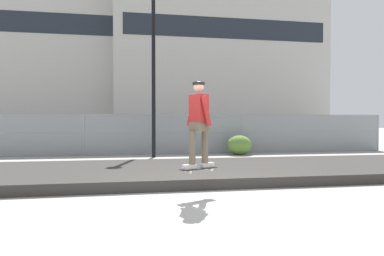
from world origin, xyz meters
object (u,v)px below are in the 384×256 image
object	(u,v)px
parked_car_near	(112,133)
shrub_left	(239,145)
skateboard	(199,169)
street_lamp	(153,45)
skater	(199,119)

from	to	relation	value
parked_car_near	shrub_left	distance (m)	7.57
skateboard	shrub_left	world-z (taller)	shrub_left
parked_car_near	skateboard	bearing A→B (deg)	-77.51
skateboard	parked_car_near	distance (m)	12.55
street_lamp	parked_car_near	xyz separation A→B (m)	(-2.15, 4.96, -3.87)
shrub_left	parked_car_near	bearing A→B (deg)	142.81
skater	parked_car_near	xyz separation A→B (m)	(-2.71, 12.25, -0.72)
shrub_left	skateboard	bearing A→B (deg)	-113.33
street_lamp	parked_car_near	world-z (taller)	street_lamp
parked_car_near	shrub_left	bearing A→B (deg)	-37.19
skater	shrub_left	world-z (taller)	skater
street_lamp	parked_car_near	distance (m)	6.65
parked_car_near	skater	bearing A→B (deg)	-77.51
skateboard	parked_car_near	bearing A→B (deg)	102.49
skateboard	shrub_left	distance (m)	8.36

